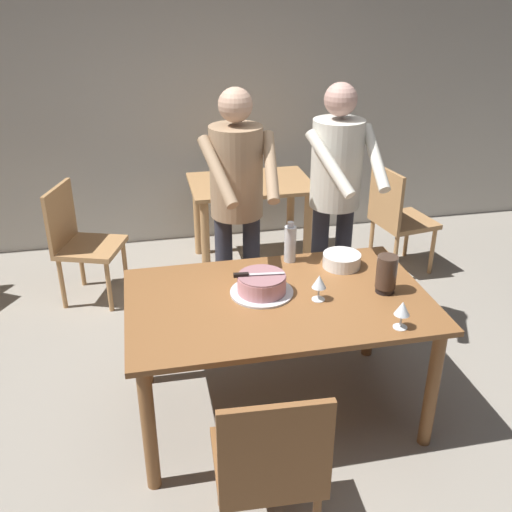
# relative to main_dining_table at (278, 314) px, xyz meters

# --- Properties ---
(ground_plane) EXTENTS (14.00, 14.00, 0.00)m
(ground_plane) POSITION_rel_main_dining_table_xyz_m (0.00, 0.00, -0.65)
(ground_plane) COLOR gray
(back_wall) EXTENTS (10.00, 0.12, 2.70)m
(back_wall) POSITION_rel_main_dining_table_xyz_m (0.00, 2.62, 0.70)
(back_wall) COLOR #BCB7AD
(back_wall) RESTS_ON ground_plane
(main_dining_table) EXTENTS (1.60, 0.99, 0.75)m
(main_dining_table) POSITION_rel_main_dining_table_xyz_m (0.00, 0.00, 0.00)
(main_dining_table) COLOR brown
(main_dining_table) RESTS_ON ground_plane
(cake_on_platter) EXTENTS (0.34, 0.34, 0.11)m
(cake_on_platter) POSITION_rel_main_dining_table_xyz_m (-0.07, 0.07, 0.15)
(cake_on_platter) COLOR silver
(cake_on_platter) RESTS_ON main_dining_table
(cake_knife) EXTENTS (0.27, 0.05, 0.02)m
(cake_knife) POSITION_rel_main_dining_table_xyz_m (-0.15, 0.07, 0.22)
(cake_knife) COLOR silver
(cake_knife) RESTS_ON cake_on_platter
(plate_stack) EXTENTS (0.22, 0.22, 0.08)m
(plate_stack) POSITION_rel_main_dining_table_xyz_m (0.45, 0.28, 0.14)
(plate_stack) COLOR white
(plate_stack) RESTS_ON main_dining_table
(wine_glass_near) EXTENTS (0.08, 0.08, 0.14)m
(wine_glass_near) POSITION_rel_main_dining_table_xyz_m (0.20, -0.06, 0.20)
(wine_glass_near) COLOR silver
(wine_glass_near) RESTS_ON main_dining_table
(wine_glass_far) EXTENTS (0.08, 0.08, 0.14)m
(wine_glass_far) POSITION_rel_main_dining_table_xyz_m (0.51, -0.40, 0.20)
(wine_glass_far) COLOR silver
(wine_glass_far) RESTS_ON main_dining_table
(water_bottle) EXTENTS (0.07, 0.07, 0.25)m
(water_bottle) POSITION_rel_main_dining_table_xyz_m (0.17, 0.41, 0.22)
(water_bottle) COLOR silver
(water_bottle) RESTS_ON main_dining_table
(hurricane_lamp) EXTENTS (0.11, 0.11, 0.21)m
(hurricane_lamp) POSITION_rel_main_dining_table_xyz_m (0.58, -0.05, 0.21)
(hurricane_lamp) COLOR black
(hurricane_lamp) RESTS_ON main_dining_table
(person_cutting_cake) EXTENTS (0.47, 0.56, 1.72)m
(person_cutting_cake) POSITION_rel_main_dining_table_xyz_m (-0.09, 0.70, 0.43)
(person_cutting_cake) COLOR #2D2D38
(person_cutting_cake) RESTS_ON ground_plane
(person_standing_beside) EXTENTS (0.46, 0.57, 1.72)m
(person_standing_beside) POSITION_rel_main_dining_table_xyz_m (0.55, 0.73, 0.43)
(person_standing_beside) COLOR #2D2D38
(person_standing_beside) RESTS_ON ground_plane
(chair_near_side) EXTENTS (0.46, 0.46, 0.90)m
(chair_near_side) POSITION_rel_main_dining_table_xyz_m (-0.25, -0.87, -0.16)
(chair_near_side) COLOR brown
(chair_near_side) RESTS_ON ground_plane
(background_table) EXTENTS (1.00, 0.70, 0.74)m
(background_table) POSITION_rel_main_dining_table_xyz_m (0.23, 1.92, -0.07)
(background_table) COLOR tan
(background_table) RESTS_ON ground_plane
(background_chair_1) EXTENTS (0.56, 0.56, 0.90)m
(background_chair_1) POSITION_rel_main_dining_table_xyz_m (-1.14, 1.59, -0.16)
(background_chair_1) COLOR tan
(background_chair_1) RESTS_ON ground_plane
(background_chair_2) EXTENTS (0.51, 0.51, 0.90)m
(background_chair_2) POSITION_rel_main_dining_table_xyz_m (1.39, 1.54, -0.16)
(background_chair_2) COLOR tan
(background_chair_2) RESTS_ON ground_plane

